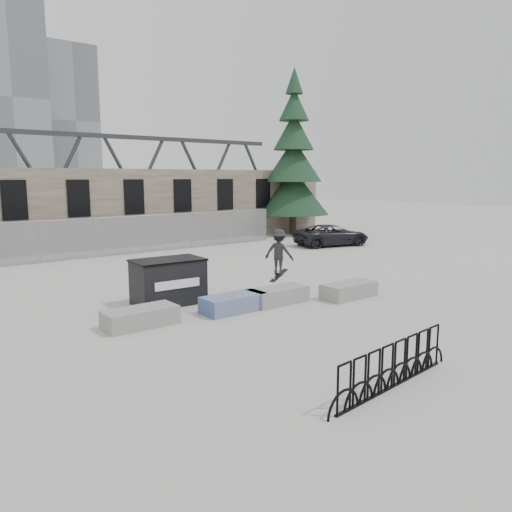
# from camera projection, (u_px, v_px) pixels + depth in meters

# --- Properties ---
(ground) EXTENTS (120.00, 120.00, 0.00)m
(ground) POSITION_uv_depth(u_px,v_px,m) (248.00, 307.00, 15.65)
(ground) COLOR #ABABA6
(ground) RESTS_ON ground
(stone_wall) EXTENTS (36.00, 2.58, 4.50)m
(stone_wall) POSITION_uv_depth(u_px,v_px,m) (71.00, 209.00, 27.86)
(stone_wall) COLOR #66594B
(stone_wall) RESTS_ON ground
(chainlink_fence) EXTENTS (22.06, 0.06, 2.02)m
(chainlink_fence) POSITION_uv_depth(u_px,v_px,m) (98.00, 237.00, 25.16)
(chainlink_fence) COLOR gray
(chainlink_fence) RESTS_ON ground
(planter_far_left) EXTENTS (2.00, 0.90, 0.51)m
(planter_far_left) POSITION_uv_depth(u_px,v_px,m) (140.00, 316.00, 13.63)
(planter_far_left) COLOR gray
(planter_far_left) RESTS_ON ground
(planter_center_left) EXTENTS (2.00, 0.90, 0.51)m
(planter_center_left) POSITION_uv_depth(u_px,v_px,m) (234.00, 302.00, 15.15)
(planter_center_left) COLOR #2F478E
(planter_center_left) RESTS_ON ground
(planter_center_right) EXTENTS (2.00, 0.90, 0.51)m
(planter_center_right) POSITION_uv_depth(u_px,v_px,m) (278.00, 295.00, 16.12)
(planter_center_right) COLOR gray
(planter_center_right) RESTS_ON ground
(planter_offset) EXTENTS (2.00, 0.90, 0.51)m
(planter_offset) POSITION_uv_depth(u_px,v_px,m) (349.00, 290.00, 16.88)
(planter_offset) COLOR gray
(planter_offset) RESTS_ON ground
(dumpster) EXTENTS (2.29, 1.48, 1.46)m
(dumpster) POSITION_uv_depth(u_px,v_px,m) (168.00, 281.00, 16.00)
(dumpster) COLOR black
(dumpster) RESTS_ON ground
(bike_rack) EXTENTS (4.03, 0.39, 0.90)m
(bike_rack) POSITION_uv_depth(u_px,v_px,m) (394.00, 366.00, 9.64)
(bike_rack) COLOR black
(bike_rack) RESTS_ON ground
(spruce_tree) EXTENTS (5.05, 5.05, 11.50)m
(spruce_tree) POSITION_uv_depth(u_px,v_px,m) (293.00, 168.00, 35.18)
(spruce_tree) COLOR #38281E
(spruce_tree) RESTS_ON ground
(truss_bridge) EXTENTS (70.00, 3.00, 9.80)m
(truss_bridge) POSITION_uv_depth(u_px,v_px,m) (49.00, 176.00, 63.70)
(truss_bridge) COLOR #2D3033
(truss_bridge) RESTS_ON ground
(suv) EXTENTS (4.90, 3.14, 1.26)m
(suv) POSITION_uv_depth(u_px,v_px,m) (332.00, 235.00, 29.57)
(suv) COLOR black
(suv) RESTS_ON ground
(skateboarder) EXTENTS (1.00, 1.16, 1.76)m
(skateboarder) POSITION_uv_depth(u_px,v_px,m) (279.00, 252.00, 16.82)
(skateboarder) COLOR black
(skateboarder) RESTS_ON ground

